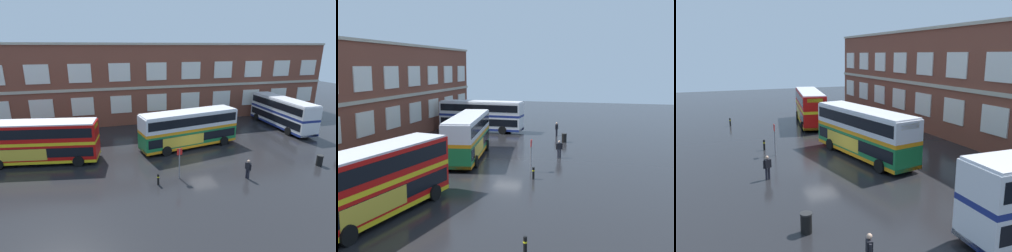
{
  "view_description": "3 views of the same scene",
  "coord_description": "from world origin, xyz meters",
  "views": [
    {
      "loc": [
        -9.79,
        -22.08,
        10.77
      ],
      "look_at": [
        -3.08,
        2.23,
        3.09
      ],
      "focal_mm": 28.14,
      "sensor_mm": 36.0,
      "label": 1
    },
    {
      "loc": [
        -34.23,
        -9.15,
        8.68
      ],
      "look_at": [
        1.64,
        0.6,
        2.93
      ],
      "focal_mm": 41.88,
      "sensor_mm": 36.0,
      "label": 2
    },
    {
      "loc": [
        24.63,
        -8.04,
        8.46
      ],
      "look_at": [
        -0.96,
        2.35,
        2.63
      ],
      "focal_mm": 36.65,
      "sensor_mm": 36.0,
      "label": 3
    }
  ],
  "objects": [
    {
      "name": "double_decker_middle",
      "position": [
        -0.26,
        3.8,
        2.15
      ],
      "size": [
        11.28,
        4.46,
        4.07
      ],
      "color": "#197038",
      "rests_on": "ground"
    },
    {
      "name": "double_decker_far",
      "position": [
        14.5,
        7.48,
        2.15
      ],
      "size": [
        3.06,
        11.06,
        4.07
      ],
      "color": "silver",
      "rests_on": "ground"
    },
    {
      "name": "safety_bollard_west",
      "position": [
        -17.69,
        -5.57,
        0.49
      ],
      "size": [
        0.19,
        0.19,
        0.95
      ],
      "color": "black",
      "rests_on": "ground"
    },
    {
      "name": "bus_stand_flag",
      "position": [
        -3.52,
        -2.92,
        1.64
      ],
      "size": [
        0.44,
        0.1,
        2.7
      ],
      "color": "slate",
      "rests_on": "ground"
    },
    {
      "name": "waiting_passenger",
      "position": [
        2.03,
        -4.51,
        0.93
      ],
      "size": [
        0.36,
        0.63,
        1.7
      ],
      "color": "black",
      "rests_on": "ground"
    },
    {
      "name": "ground_plane",
      "position": [
        0.0,
        2.0,
        0.0
      ],
      "size": [
        120.0,
        120.0,
        0.0
      ],
      "primitive_type": "plane",
      "color": "black"
    },
    {
      "name": "double_decker_near",
      "position": [
        -15.42,
        3.67,
        2.15
      ],
      "size": [
        11.28,
        4.46,
        4.07
      ],
      "color": "red",
      "rests_on": "ground"
    },
    {
      "name": "second_passenger",
      "position": [
        13.87,
        -2.62,
        0.93
      ],
      "size": [
        0.63,
        0.35,
        1.7
      ],
      "color": "black",
      "rests_on": "ground"
    },
    {
      "name": "safety_bollard_east",
      "position": [
        -5.49,
        -3.52,
        0.49
      ],
      "size": [
        0.19,
        0.19,
        0.95
      ],
      "color": "black",
      "rests_on": "ground"
    },
    {
      "name": "station_litter_bin",
      "position": [
        9.94,
        -4.04,
        0.52
      ],
      "size": [
        0.6,
        0.6,
        1.03
      ],
      "color": "black",
      "rests_on": "ground"
    }
  ]
}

